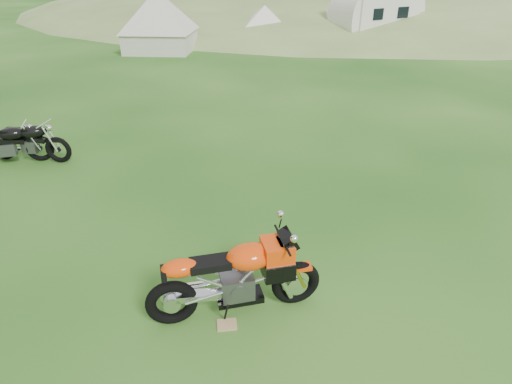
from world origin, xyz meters
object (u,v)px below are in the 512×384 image
object	(u,v)px
sport_motorcycle	(235,273)
tent_left	(159,22)
vintage_moto_c	(28,141)
plywood_board	(227,325)
tent_right	(335,21)
vintage_moto_b	(5,144)
tent_mid	(265,22)
caravan	(376,20)

from	to	relation	value
sport_motorcycle	tent_left	xyz separation A→B (m)	(-0.05, 19.73, 0.74)
sport_motorcycle	vintage_moto_c	size ratio (longest dim) A/B	1.14
tent_left	plywood_board	bearing A→B (deg)	-72.37
sport_motorcycle	tent_right	distance (m)	22.71
plywood_board	vintage_moto_c	distance (m)	7.28
vintage_moto_b	tent_mid	size ratio (longest dim) A/B	0.77
tent_mid	caravan	world-z (taller)	caravan
tent_right	vintage_moto_b	bearing A→B (deg)	-134.55
sport_motorcycle	tent_mid	size ratio (longest dim) A/B	0.88
tent_mid	caravan	size ratio (longest dim) A/B	0.47
sport_motorcycle	plywood_board	distance (m)	0.72
caravan	vintage_moto_c	bearing A→B (deg)	-156.02
vintage_moto_b	tent_right	world-z (taller)	tent_right
tent_right	caravan	world-z (taller)	caravan
vintage_moto_b	tent_right	bearing A→B (deg)	43.08
tent_left	tent_right	distance (m)	10.04
sport_motorcycle	caravan	distance (m)	22.72
tent_right	vintage_moto_c	bearing A→B (deg)	-133.71
tent_mid	plywood_board	bearing A→B (deg)	-94.98
sport_motorcycle	caravan	bearing A→B (deg)	58.34
tent_mid	vintage_moto_b	bearing A→B (deg)	-112.82
vintage_moto_c	tent_left	bearing A→B (deg)	95.51
plywood_board	caravan	size ratio (longest dim) A/B	0.05
plywood_board	vintage_moto_c	bearing A→B (deg)	119.64
sport_motorcycle	vintage_moto_b	size ratio (longest dim) A/B	1.15
plywood_board	vintage_moto_b	size ratio (longest dim) A/B	0.13
caravan	tent_right	bearing A→B (deg)	135.22
tent_mid	tent_right	distance (m)	4.08
sport_motorcycle	tent_mid	distance (m)	22.13
vintage_moto_b	tent_right	distance (m)	20.23
plywood_board	tent_mid	distance (m)	22.42
plywood_board	tent_mid	bearing A→B (deg)	74.02
vintage_moto_b	tent_left	world-z (taller)	tent_left
sport_motorcycle	vintage_moto_b	xyz separation A→B (m)	(-4.24, 6.02, -0.16)
vintage_moto_c	caravan	size ratio (longest dim) A/B	0.37
plywood_board	vintage_moto_b	xyz separation A→B (m)	(-4.07, 6.24, 0.51)
plywood_board	vintage_moto_c	world-z (taller)	vintage_moto_c
vintage_moto_c	tent_right	distance (m)	19.85
tent_mid	caravan	distance (m)	6.35
vintage_moto_c	tent_right	size ratio (longest dim) A/B	0.76
vintage_moto_c	tent_right	bearing A→B (deg)	66.92
plywood_board	tent_right	world-z (taller)	tent_right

